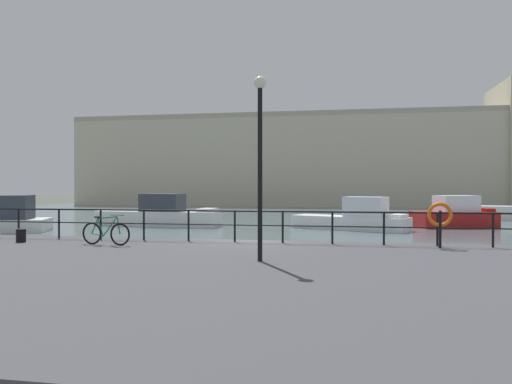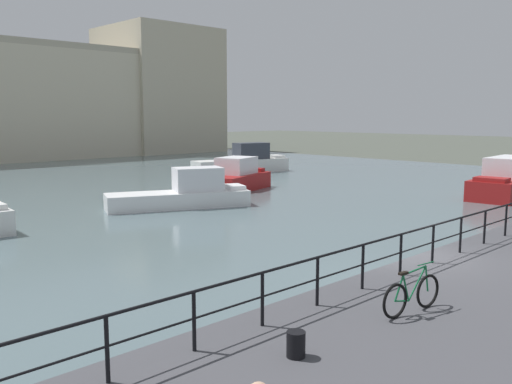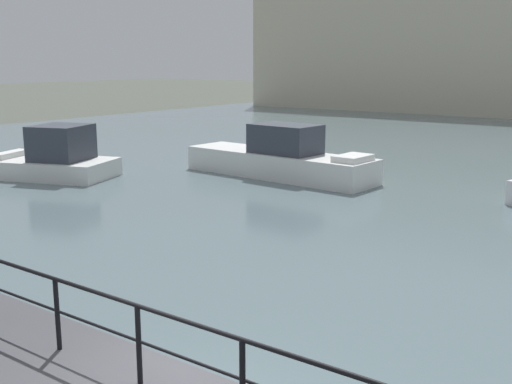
{
  "view_description": "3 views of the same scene",
  "coord_description": "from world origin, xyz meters",
  "views": [
    {
      "loc": [
        3.55,
        -17.4,
        2.87
      ],
      "look_at": [
        -0.8,
        5.69,
        2.58
      ],
      "focal_mm": 35.46,
      "sensor_mm": 36.0,
      "label": 1
    },
    {
      "loc": [
        -13.96,
        -7.93,
        4.97
      ],
      "look_at": [
        -2.95,
        3.47,
        2.76
      ],
      "focal_mm": 38.57,
      "sensor_mm": 36.0,
      "label": 2
    },
    {
      "loc": [
        5.19,
        -5.77,
        4.99
      ],
      "look_at": [
        -2.69,
        4.98,
        2.18
      ],
      "focal_mm": 44.12,
      "sensor_mm": 36.0,
      "label": 3
    }
  ],
  "objects": [
    {
      "name": "moored_red_daysailer",
      "position": [
        -9.81,
        16.55,
        0.81
      ],
      "size": [
        9.03,
        2.91,
        2.3
      ],
      "rotation": [
        0.0,
        0.0,
        -0.07
      ],
      "color": "white",
      "rests_on": "water_basin"
    },
    {
      "name": "moored_cabin_cruiser",
      "position": [
        -17.58,
        10.71,
        0.84
      ],
      "size": [
        5.76,
        4.37,
        2.27
      ],
      "rotation": [
        0.0,
        0.0,
        3.48
      ],
      "color": "white",
      "rests_on": "water_basin"
    },
    {
      "name": "quay_railing",
      "position": [
        -0.31,
        -0.75,
        1.71
      ],
      "size": [
        26.25,
        0.07,
        1.08
      ],
      "color": "black",
      "rests_on": "quay_promenade"
    }
  ]
}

